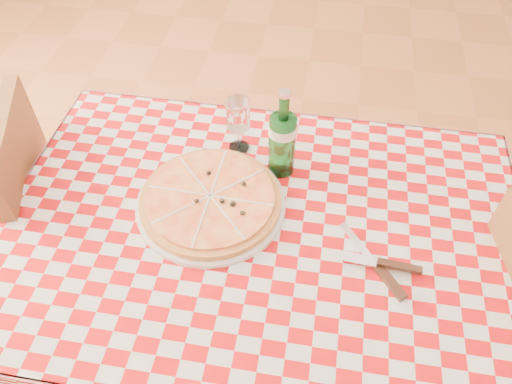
% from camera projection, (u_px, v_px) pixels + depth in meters
% --- Properties ---
extents(dining_table, '(1.20, 0.80, 0.75)m').
position_uv_depth(dining_table, '(260.00, 250.00, 1.31)').
color(dining_table, brown).
rests_on(dining_table, ground).
extents(tablecloth, '(1.30, 0.90, 0.01)m').
position_uv_depth(tablecloth, '(260.00, 228.00, 1.24)').
color(tablecloth, '#A80A0D').
rests_on(tablecloth, dining_table).
extents(chair_far, '(0.53, 0.53, 0.91)m').
position_uv_depth(chair_far, '(13.00, 222.00, 1.54)').
color(chair_far, brown).
rests_on(chair_far, ground).
extents(pizza_plate, '(0.39, 0.39, 0.05)m').
position_uv_depth(pizza_plate, '(210.00, 200.00, 1.26)').
color(pizza_plate, '#CB8E43').
rests_on(pizza_plate, tablecloth).
extents(water_bottle, '(0.09, 0.09, 0.26)m').
position_uv_depth(water_bottle, '(283.00, 133.00, 1.27)').
color(water_bottle, '#186324').
rests_on(water_bottle, tablecloth).
extents(wine_glass, '(0.08, 0.08, 0.17)m').
position_uv_depth(wine_glass, '(239.00, 126.00, 1.36)').
color(wine_glass, white).
rests_on(wine_glass, tablecloth).
extents(cutlery, '(0.32, 0.30, 0.03)m').
position_uv_depth(cutlery, '(377.00, 263.00, 1.15)').
color(cutlery, silver).
rests_on(cutlery, tablecloth).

